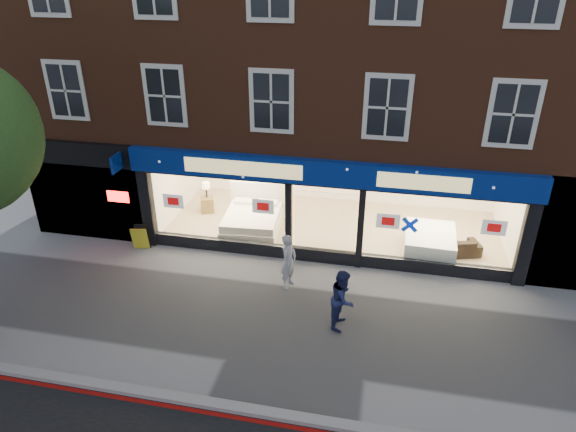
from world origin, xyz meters
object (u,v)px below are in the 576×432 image
(sofa, at_px, (449,246))
(a_board, at_px, (141,237))
(mattress_stack, at_px, (429,243))
(pedestrian_grey, at_px, (289,261))
(pedestrian_blue, at_px, (343,299))
(display_bed, at_px, (253,219))

(sofa, height_order, a_board, a_board)
(mattress_stack, height_order, pedestrian_grey, pedestrian_grey)
(pedestrian_grey, bearing_deg, sofa, -43.86)
(pedestrian_blue, bearing_deg, mattress_stack, -22.52)
(mattress_stack, height_order, sofa, mattress_stack)
(display_bed, bearing_deg, pedestrian_blue, -55.40)
(a_board, xyz_separation_m, pedestrian_grey, (4.92, -1.08, 0.41))
(pedestrian_grey, bearing_deg, a_board, 94.48)
(a_board, bearing_deg, sofa, -2.55)
(pedestrian_grey, height_order, pedestrian_blue, pedestrian_grey)
(pedestrian_grey, bearing_deg, display_bed, 49.07)
(display_bed, bearing_deg, a_board, -154.70)
(pedestrian_grey, bearing_deg, pedestrian_blue, -113.35)
(display_bed, distance_m, sofa, 6.27)
(sofa, distance_m, pedestrian_grey, 5.13)
(mattress_stack, relative_size, pedestrian_blue, 1.21)
(display_bed, relative_size, sofa, 1.29)
(sofa, relative_size, a_board, 2.36)
(display_bed, relative_size, pedestrian_grey, 1.48)
(mattress_stack, relative_size, pedestrian_grey, 1.19)
(sofa, height_order, pedestrian_grey, pedestrian_grey)
(display_bed, height_order, pedestrian_grey, pedestrian_grey)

